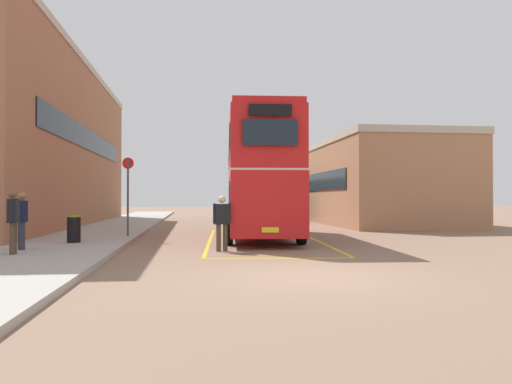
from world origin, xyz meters
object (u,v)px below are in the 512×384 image
(double_decker_bus, at_px, (259,175))
(bus_stop_sign, at_px, (128,189))
(pedestrian_waiting_near, at_px, (22,217))
(single_deck_bus, at_px, (263,198))
(pedestrian_boarding, at_px, (222,219))
(pedestrian_waiting_far, at_px, (13,217))
(litter_bin, at_px, (74,229))

(double_decker_bus, xyz_separation_m, bus_stop_sign, (-5.15, -0.36, -0.58))
(pedestrian_waiting_near, bearing_deg, double_decker_bus, 35.50)
(single_deck_bus, xyz_separation_m, bus_stop_sign, (-7.73, -17.68, 0.30))
(pedestrian_boarding, bearing_deg, double_decker_bus, 70.78)
(double_decker_bus, xyz_separation_m, single_deck_bus, (2.58, 17.32, -0.87))
(single_deck_bus, distance_m, pedestrian_waiting_far, 25.77)
(double_decker_bus, height_order, pedestrian_waiting_far, double_decker_bus)
(pedestrian_waiting_far, bearing_deg, bus_stop_sign, 70.96)
(pedestrian_boarding, distance_m, bus_stop_sign, 5.91)
(pedestrian_boarding, distance_m, litter_bin, 5.16)
(pedestrian_waiting_near, distance_m, bus_stop_sign, 5.52)
(pedestrian_waiting_near, bearing_deg, litter_bin, 67.38)
(pedestrian_boarding, relative_size, pedestrian_waiting_near, 1.03)
(litter_bin, bearing_deg, pedestrian_waiting_far, -102.34)
(double_decker_bus, relative_size, pedestrian_boarding, 6.19)
(single_deck_bus, relative_size, bus_stop_sign, 3.28)
(single_deck_bus, distance_m, litter_bin, 22.39)
(double_decker_bus, height_order, litter_bin, double_decker_bus)
(pedestrian_waiting_far, xyz_separation_m, litter_bin, (0.74, 3.39, -0.53))
(single_deck_bus, xyz_separation_m, litter_bin, (-9.10, -20.42, -1.06))
(pedestrian_waiting_far, bearing_deg, double_decker_bus, 41.79)
(bus_stop_sign, bearing_deg, pedestrian_waiting_far, -109.04)
(single_deck_bus, height_order, pedestrian_waiting_far, single_deck_bus)
(double_decker_bus, distance_m, pedestrian_boarding, 5.64)
(litter_bin, distance_m, bus_stop_sign, 3.36)
(litter_bin, bearing_deg, pedestrian_waiting_near, -112.62)
(pedestrian_boarding, height_order, litter_bin, pedestrian_boarding)
(double_decker_bus, xyz_separation_m, pedestrian_boarding, (-1.78, -5.12, -1.55))
(pedestrian_waiting_near, xyz_separation_m, litter_bin, (0.92, 2.20, -0.49))
(double_decker_bus, bearing_deg, pedestrian_waiting_far, -138.21)
(litter_bin, bearing_deg, bus_stop_sign, 63.39)
(single_deck_bus, bearing_deg, litter_bin, -114.03)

